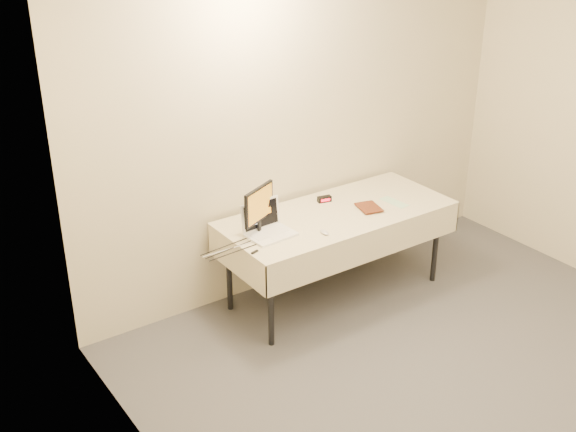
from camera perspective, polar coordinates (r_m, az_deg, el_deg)
back_wall at (r=5.75m, az=1.27°, el=7.42°), size 4.00×0.10×2.70m
table at (r=5.66m, az=3.90°, el=-0.27°), size 1.86×0.81×0.74m
laptop at (r=5.26m, az=-1.68°, el=-0.84°), size 0.35×0.29×0.23m
monitor at (r=5.21m, az=-2.31°, el=0.75°), size 0.33×0.17×0.36m
book at (r=5.63m, az=5.73°, el=1.44°), size 0.16×0.06×0.21m
alarm_clock at (r=5.80m, az=2.89°, el=1.35°), size 0.12×0.07×0.05m
clicker at (r=5.28m, az=2.89°, el=-1.30°), size 0.05×0.09×0.02m
paper_form at (r=5.85m, az=8.39°, el=1.09°), size 0.12×0.25×0.00m
usb_dongle at (r=5.02m, az=-2.65°, el=-2.86°), size 0.06×0.03×0.01m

